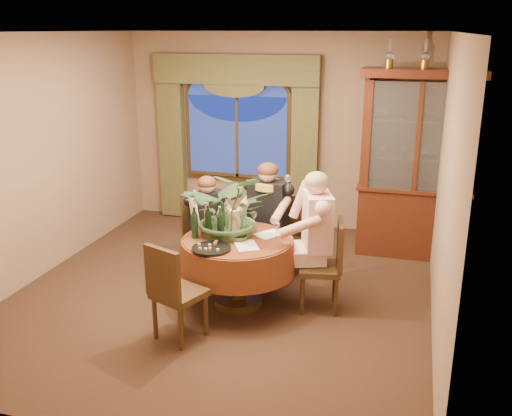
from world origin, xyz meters
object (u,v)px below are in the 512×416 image
(chair_back, at_px, (205,237))
(centerpiece_plant, at_px, (231,178))
(chair_right, at_px, (320,266))
(person_back, at_px, (207,227))
(oil_lamp_right, at_px, (462,54))
(oil_lamp_left, at_px, (390,53))
(person_scarf, at_px, (268,220))
(stoneware_vase, at_px, (235,222))
(wine_bottle_5, at_px, (220,221))
(wine_bottle_0, at_px, (208,221))
(wine_bottle_4, at_px, (195,223))
(olive_bowl, at_px, (240,238))
(chair_back_right, at_px, (280,239))
(chair_front_left, at_px, (179,291))
(oil_lamp_center, at_px, (425,54))
(wine_bottle_1, at_px, (222,216))
(wine_bottle_2, at_px, (208,217))
(dining_table, at_px, (238,272))
(wine_bottle_3, at_px, (220,223))
(person_pink, at_px, (317,239))
(china_cabinet, at_px, (416,165))

(chair_back, relative_size, centerpiece_plant, 0.93)
(chair_right, xyz_separation_m, person_back, (-1.40, 0.43, 0.14))
(oil_lamp_right, bearing_deg, oil_lamp_left, 180.00)
(person_scarf, bearing_deg, oil_lamp_right, -140.75)
(person_back, relative_size, stoneware_vase, 4.61)
(wine_bottle_5, bearing_deg, wine_bottle_0, -172.44)
(oil_lamp_right, distance_m, wine_bottle_0, 3.56)
(wine_bottle_4, bearing_deg, person_back, 100.03)
(olive_bowl, height_order, wine_bottle_4, wine_bottle_4)
(wine_bottle_0, bearing_deg, person_back, 111.87)
(oil_lamp_left, xyz_separation_m, chair_back_right, (-1.05, -1.18, -2.06))
(chair_front_left, bearing_deg, wine_bottle_5, 103.12)
(oil_lamp_center, xyz_separation_m, wine_bottle_0, (-2.04, -2.00, -1.63))
(oil_lamp_center, xyz_separation_m, wine_bottle_1, (-1.96, -1.81, -1.63))
(oil_lamp_left, height_order, wine_bottle_2, oil_lamp_left)
(dining_table, relative_size, olive_bowl, 8.18)
(chair_right, xyz_separation_m, chair_back_right, (-0.58, 0.67, 0.00))
(oil_lamp_right, relative_size, person_back, 0.27)
(wine_bottle_3, height_order, wine_bottle_5, same)
(wine_bottle_0, relative_size, wine_bottle_3, 1.00)
(chair_back_right, relative_size, olive_bowl, 6.28)
(person_back, relative_size, wine_bottle_1, 3.78)
(oil_lamp_left, relative_size, stoneware_vase, 1.26)
(person_pink, distance_m, wine_bottle_2, 1.18)
(chair_right, bearing_deg, centerpiece_plant, 80.80)
(dining_table, distance_m, chair_front_left, 0.87)
(dining_table, bearing_deg, oil_lamp_left, 56.75)
(person_pink, bearing_deg, wine_bottle_5, 85.60)
(dining_table, bearing_deg, person_scarf, 81.40)
(dining_table, height_order, chair_back_right, chair_back_right)
(person_pink, height_order, wine_bottle_1, person_pink)
(oil_lamp_center, height_order, wine_bottle_3, oil_lamp_center)
(person_pink, bearing_deg, chair_back, 55.89)
(wine_bottle_0, distance_m, wine_bottle_4, 0.15)
(chair_right, bearing_deg, person_back, 62.80)
(person_back, relative_size, person_scarf, 0.89)
(oil_lamp_right, height_order, wine_bottle_2, oil_lamp_right)
(olive_bowl, bearing_deg, oil_lamp_center, 50.49)
(chair_back_right, xyz_separation_m, wine_bottle_1, (-0.50, -0.63, 0.44))
(person_pink, distance_m, wine_bottle_1, 1.04)
(wine_bottle_2, height_order, wine_bottle_3, same)
(chair_front_left, xyz_separation_m, wine_bottle_2, (-0.05, 0.91, 0.44))
(chair_front_left, distance_m, wine_bottle_4, 0.83)
(person_pink, relative_size, wine_bottle_5, 4.41)
(china_cabinet, relative_size, chair_front_left, 2.47)
(wine_bottle_0, bearing_deg, person_scarf, 61.45)
(dining_table, distance_m, chair_back_right, 0.87)
(person_back, bearing_deg, wine_bottle_0, 68.34)
(oil_lamp_center, xyz_separation_m, person_back, (-2.28, -1.42, -1.92))
(olive_bowl, bearing_deg, person_back, 133.26)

